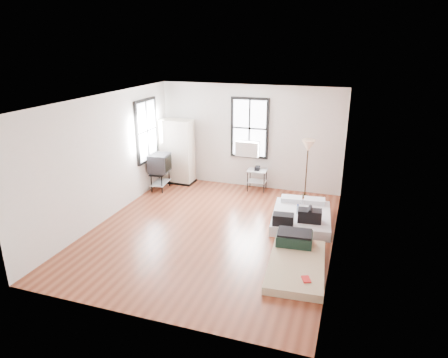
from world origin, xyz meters
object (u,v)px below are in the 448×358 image
(side_table, at_px, (257,174))
(floor_lamp, at_px, (308,149))
(wardrobe, at_px, (178,152))
(mattress_bare, at_px, (296,259))
(mattress_main, at_px, (301,217))
(tv_stand, at_px, (160,164))

(side_table, distance_m, floor_lamp, 1.56)
(wardrobe, xyz_separation_m, floor_lamp, (3.62, 0.00, 0.39))
(mattress_bare, xyz_separation_m, wardrobe, (-3.91, 3.44, 0.78))
(wardrobe, bearing_deg, mattress_main, -22.39)
(mattress_main, height_order, mattress_bare, mattress_main)
(floor_lamp, bearing_deg, wardrobe, 180.00)
(side_table, bearing_deg, mattress_main, -49.67)
(tv_stand, bearing_deg, side_table, 10.05)
(mattress_bare, distance_m, wardrobe, 5.27)
(side_table, distance_m, tv_stand, 2.64)
(side_table, bearing_deg, floor_lamp, -3.05)
(mattress_main, distance_m, tv_stand, 4.11)
(mattress_bare, bearing_deg, tv_stand, 141.85)
(floor_lamp, relative_size, tv_stand, 1.53)
(mattress_main, xyz_separation_m, mattress_bare, (0.17, -1.81, -0.03))
(mattress_main, height_order, side_table, side_table)
(wardrobe, bearing_deg, side_table, 2.89)
(mattress_main, distance_m, mattress_bare, 1.81)
(mattress_bare, height_order, wardrobe, wardrobe)
(side_table, height_order, tv_stand, tv_stand)
(tv_stand, bearing_deg, wardrobe, 66.01)
(mattress_bare, height_order, side_table, side_table)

